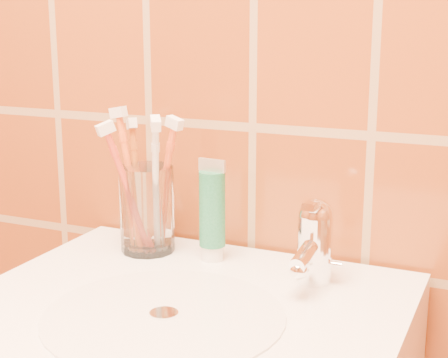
% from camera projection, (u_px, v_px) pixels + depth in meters
% --- Properties ---
extents(glass_tumbler, '(0.11, 0.11, 0.14)m').
position_uv_depth(glass_tumbler, '(147.00, 209.00, 1.06)').
color(glass_tumbler, white).
rests_on(glass_tumbler, pedestal_sink).
extents(toothpaste_tube, '(0.04, 0.04, 0.16)m').
position_uv_depth(toothpaste_tube, '(212.00, 213.00, 1.02)').
color(toothpaste_tube, white).
rests_on(toothpaste_tube, pedestal_sink).
extents(faucet, '(0.05, 0.11, 0.12)m').
position_uv_depth(faucet, '(314.00, 239.00, 0.93)').
color(faucet, white).
rests_on(faucet, pedestal_sink).
extents(toothbrush_0, '(0.10, 0.09, 0.22)m').
position_uv_depth(toothbrush_0, '(163.00, 186.00, 1.05)').
color(toothbrush_0, '#EA5C29').
rests_on(toothbrush_0, glass_tumbler).
extents(toothbrush_1, '(0.08, 0.08, 0.23)m').
position_uv_depth(toothbrush_1, '(131.00, 181.00, 1.05)').
color(toothbrush_1, orange).
rests_on(toothbrush_1, glass_tumbler).
extents(toothbrush_2, '(0.14, 0.15, 0.23)m').
position_uv_depth(toothbrush_2, '(129.00, 191.00, 1.03)').
color(toothbrush_2, '#C03D29').
rests_on(toothbrush_2, glass_tumbler).
extents(toothbrush_3, '(0.12, 0.13, 0.22)m').
position_uv_depth(toothbrush_3, '(136.00, 185.00, 1.07)').
color(toothbrush_3, '#C56822').
rests_on(toothbrush_3, glass_tumbler).
extents(toothbrush_4, '(0.13, 0.15, 0.24)m').
position_uv_depth(toothbrush_4, '(155.00, 188.00, 1.02)').
color(toothbrush_4, silver).
rests_on(toothbrush_4, glass_tumbler).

